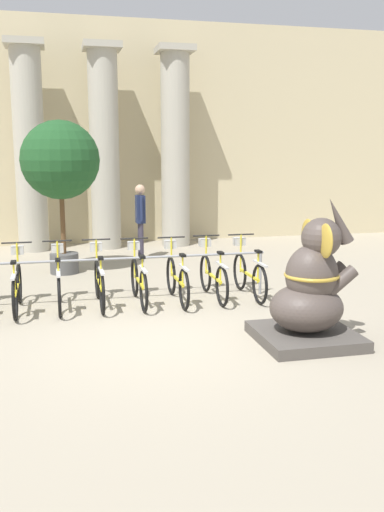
% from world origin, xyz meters
% --- Properties ---
extents(ground_plane, '(60.00, 60.00, 0.00)m').
position_xyz_m(ground_plane, '(0.00, 0.00, 0.00)').
color(ground_plane, '#9E937F').
extents(building_facade, '(20.00, 0.20, 6.00)m').
position_xyz_m(building_facade, '(0.00, 8.60, 3.00)').
color(building_facade, '#C6B78E').
rests_on(building_facade, ground_plane).
extents(column_left, '(0.94, 0.94, 5.16)m').
position_xyz_m(column_left, '(-1.86, 7.60, 2.62)').
color(column_left, '#ADA899').
rests_on(column_left, ground_plane).
extents(column_middle, '(0.94, 0.94, 5.16)m').
position_xyz_m(column_middle, '(0.00, 7.60, 2.62)').
color(column_middle, '#ADA899').
rests_on(column_middle, ground_plane).
extents(column_right, '(0.94, 0.94, 5.16)m').
position_xyz_m(column_right, '(1.86, 7.60, 2.62)').
color(column_right, '#ADA899').
rests_on(column_right, ground_plane).
extents(bike_rack, '(5.78, 0.05, 0.77)m').
position_xyz_m(bike_rack, '(-0.63, 1.95, 0.64)').
color(bike_rack, gray).
rests_on(bike_rack, ground_plane).
extents(bicycle_2, '(0.48, 1.74, 1.04)m').
position_xyz_m(bicycle_2, '(-1.92, 1.82, 0.41)').
color(bicycle_2, black).
rests_on(bicycle_2, ground_plane).
extents(bicycle_3, '(0.48, 1.74, 1.04)m').
position_xyz_m(bicycle_3, '(-1.28, 1.85, 0.41)').
color(bicycle_3, black).
rests_on(bicycle_3, ground_plane).
extents(bicycle_4, '(0.48, 1.74, 1.04)m').
position_xyz_m(bicycle_4, '(-0.63, 1.86, 0.41)').
color(bicycle_4, black).
rests_on(bicycle_4, ground_plane).
extents(bicycle_5, '(0.48, 1.74, 1.04)m').
position_xyz_m(bicycle_5, '(0.02, 1.83, 0.41)').
color(bicycle_5, black).
rests_on(bicycle_5, ground_plane).
extents(bicycle_6, '(0.48, 1.74, 1.04)m').
position_xyz_m(bicycle_6, '(0.67, 1.81, 0.41)').
color(bicycle_6, black).
rests_on(bicycle_6, ground_plane).
extents(bicycle_7, '(0.48, 1.74, 1.04)m').
position_xyz_m(bicycle_7, '(1.31, 1.87, 0.41)').
color(bicycle_7, black).
rests_on(bicycle_7, ground_plane).
extents(bicycle_8, '(0.48, 1.74, 1.04)m').
position_xyz_m(bicycle_8, '(1.96, 1.86, 0.41)').
color(bicycle_8, black).
rests_on(bicycle_8, ground_plane).
extents(elephant_statue, '(1.28, 1.28, 1.95)m').
position_xyz_m(elephant_statue, '(1.95, -0.64, 0.66)').
color(elephant_statue, '#4C4742').
rests_on(elephant_statue, ground_plane).
extents(person_pedestrian, '(0.23, 0.47, 1.75)m').
position_xyz_m(person_pedestrian, '(0.64, 5.82, 1.06)').
color(person_pedestrian, '#383342').
rests_on(person_pedestrian, ground_plane).
extents(potted_tree, '(1.59, 1.59, 3.13)m').
position_xyz_m(potted_tree, '(-1.15, 4.58, 2.26)').
color(potted_tree, '#4C4C4C').
rests_on(potted_tree, ground_plane).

